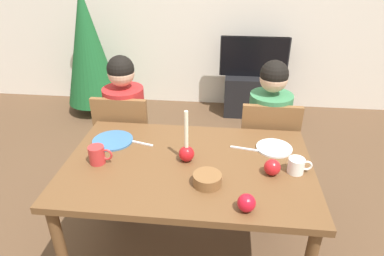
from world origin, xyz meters
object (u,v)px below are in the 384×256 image
(chair_right, at_px, (266,148))
(tv, at_px, (254,57))
(tv_stand, at_px, (251,94))
(bowl_walnuts, at_px, (207,179))
(person_right_child, at_px, (266,139))
(person_left_child, at_px, (127,132))
(chair_left, at_px, (127,140))
(plate_left, at_px, (113,140))
(candle_centerpiece, at_px, (186,151))
(apple_near_candle, at_px, (272,167))
(dining_table, at_px, (188,175))
(christmas_tree, at_px, (88,47))
(mug_left, at_px, (97,155))
(mug_right, at_px, (297,166))
(plate_right, at_px, (274,148))
(apple_by_left_plate, at_px, (246,203))

(chair_right, height_order, tv, tv)
(tv_stand, xyz_separation_m, bowl_walnuts, (-0.38, -2.48, 0.54))
(tv_stand, bearing_deg, person_right_child, -89.56)
(bowl_walnuts, bearing_deg, person_left_child, 129.35)
(chair_left, distance_m, plate_left, 0.48)
(candle_centerpiece, bearing_deg, apple_near_candle, -9.93)
(person_right_child, relative_size, candle_centerpiece, 3.73)
(bowl_walnuts, distance_m, apple_near_candle, 0.36)
(dining_table, height_order, christmas_tree, christmas_tree)
(person_left_child, height_order, apple_near_candle, person_left_child)
(person_left_child, bearing_deg, mug_left, -86.29)
(tv, height_order, christmas_tree, christmas_tree)
(apple_near_candle, bearing_deg, chair_right, 85.49)
(person_left_child, relative_size, person_right_child, 1.00)
(tv_stand, distance_m, apple_near_candle, 2.42)
(mug_left, bearing_deg, mug_right, 1.27)
(apple_near_candle, bearing_deg, chair_left, 146.79)
(chair_right, distance_m, tv, 1.70)
(plate_right, height_order, mug_right, mug_right)
(dining_table, xyz_separation_m, person_right_child, (0.51, 0.64, -0.10))
(tv, height_order, apple_by_left_plate, tv)
(mug_right, height_order, bowl_walnuts, mug_right)
(tv_stand, distance_m, plate_right, 2.15)
(chair_left, distance_m, christmas_tree, 1.79)
(plate_right, bearing_deg, chair_left, 159.26)
(person_right_child, xyz_separation_m, bowl_walnuts, (-0.39, -0.82, 0.21))
(christmas_tree, distance_m, mug_right, 2.96)
(dining_table, bearing_deg, apple_near_candle, -6.91)
(tv_stand, distance_m, mug_left, 2.62)
(chair_right, bearing_deg, person_right_child, 90.00)
(christmas_tree, distance_m, plate_left, 2.16)
(mug_right, distance_m, apple_near_candle, 0.14)
(christmas_tree, distance_m, bowl_walnuts, 2.79)
(dining_table, xyz_separation_m, chair_right, (0.51, 0.61, -0.15))
(chair_right, xyz_separation_m, tv_stand, (-0.01, 1.69, -0.27))
(mug_right, bearing_deg, tv, 92.30)
(person_left_child, xyz_separation_m, tv_stand, (1.05, 1.66, -0.33))
(dining_table, relative_size, apple_near_candle, 15.69)
(chair_right, relative_size, person_right_child, 0.77)
(tv_stand, bearing_deg, chair_right, -89.57)
(mug_left, xyz_separation_m, apple_by_left_plate, (0.82, -0.31, -0.01))
(mug_left, bearing_deg, bowl_walnuts, -11.93)
(plate_left, height_order, bowl_walnuts, bowl_walnuts)
(person_left_child, distance_m, bowl_walnuts, 1.08)
(chair_right, height_order, person_left_child, person_left_child)
(dining_table, height_order, apple_near_candle, apple_near_candle)
(christmas_tree, bearing_deg, tv, 4.55)
(tv, height_order, mug_left, tv)
(person_right_child, relative_size, mug_left, 8.55)
(mug_left, bearing_deg, plate_right, 14.23)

